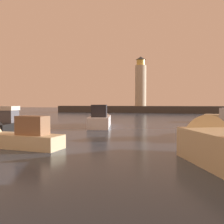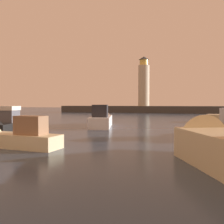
% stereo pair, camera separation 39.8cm
% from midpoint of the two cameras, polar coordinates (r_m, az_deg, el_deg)
% --- Properties ---
extents(ground_plane, '(220.00, 220.00, 0.00)m').
position_cam_midpoint_polar(ground_plane, '(36.45, 8.13, -2.31)').
color(ground_plane, '#2D3D51').
extents(breakwater, '(61.84, 4.49, 1.96)m').
position_cam_midpoint_polar(breakwater, '(71.18, 11.82, 0.60)').
color(breakwater, '#423F3D').
rests_on(breakwater, ground_plane).
extents(lighthouse, '(3.26, 3.26, 14.55)m').
position_cam_midpoint_polar(lighthouse, '(71.95, 7.69, 6.91)').
color(lighthouse, beige).
rests_on(lighthouse, breakwater).
extents(motorboat_0, '(3.14, 6.65, 2.86)m').
position_cam_midpoint_polar(motorboat_0, '(23.35, -24.00, -3.06)').
color(motorboat_0, black).
rests_on(motorboat_0, ground_plane).
extents(motorboat_1, '(4.10, 9.01, 3.00)m').
position_cam_midpoint_polar(motorboat_1, '(29.43, -2.00, -1.70)').
color(motorboat_1, white).
rests_on(motorboat_1, ground_plane).
extents(motorboat_2, '(6.48, 2.17, 2.32)m').
position_cam_midpoint_polar(motorboat_2, '(16.65, -21.89, -5.57)').
color(motorboat_2, beige).
rests_on(motorboat_2, ground_plane).
extents(mooring_buoy, '(0.79, 0.79, 0.79)m').
position_cam_midpoint_polar(mooring_buoy, '(30.69, -21.23, -2.51)').
color(mooring_buoy, red).
rests_on(mooring_buoy, ground_plane).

